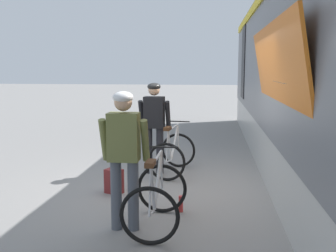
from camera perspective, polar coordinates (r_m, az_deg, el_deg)
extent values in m
plane|color=gray|center=(6.63, 1.56, -9.26)|extent=(80.00, 80.00, 0.00)
cube|color=orange|center=(5.62, 16.05, 5.87)|extent=(0.34, 3.86, 1.68)
cube|color=black|center=(5.33, 16.65, 10.55)|extent=(0.04, 1.10, 0.80)
cube|color=black|center=(12.31, 11.19, 9.50)|extent=(0.03, 1.10, 2.29)
cylinder|color=#4C515B|center=(4.95, -7.74, -10.17)|extent=(0.14, 0.14, 0.90)
cylinder|color=#4C515B|center=(4.90, -5.21, -10.32)|extent=(0.14, 0.14, 0.90)
cube|color=olive|center=(4.74, -6.63, -1.63)|extent=(0.38, 0.24, 0.60)
cylinder|color=olive|center=(4.85, -9.51, -2.05)|extent=(0.09, 0.26, 0.56)
cylinder|color=olive|center=(4.73, -3.44, -2.21)|extent=(0.09, 0.26, 0.56)
sphere|color=tan|center=(4.68, -6.73, 3.56)|extent=(0.22, 0.22, 0.22)
ellipsoid|color=white|center=(4.67, -6.74, 4.30)|extent=(0.25, 0.28, 0.14)
cylinder|color=#232328|center=(7.46, -2.88, -3.66)|extent=(0.14, 0.14, 0.90)
cylinder|color=#232328|center=(7.41, -1.22, -3.73)|extent=(0.14, 0.14, 0.90)
cube|color=black|center=(7.31, -2.08, 2.06)|extent=(0.40, 0.27, 0.60)
cylinder|color=black|center=(7.41, -3.97, 1.75)|extent=(0.11, 0.26, 0.56)
cylinder|color=black|center=(7.30, -0.02, 1.66)|extent=(0.11, 0.26, 0.56)
sphere|color=tan|center=(7.27, -2.10, 5.43)|extent=(0.22, 0.22, 0.22)
ellipsoid|color=black|center=(7.27, -2.11, 5.91)|extent=(0.27, 0.29, 0.14)
torus|color=black|center=(5.46, -0.92, -9.32)|extent=(0.71, 0.05, 0.71)
torus|color=black|center=(4.51, -2.80, -13.29)|extent=(0.71, 0.05, 0.71)
cylinder|color=silver|center=(5.05, -1.50, -7.88)|extent=(0.05, 0.64, 0.63)
cylinder|color=silver|center=(4.86, -1.73, -4.87)|extent=(0.05, 0.85, 0.04)
cylinder|color=silver|center=(4.65, -2.31, -9.36)|extent=(0.04, 0.27, 0.62)
cylinder|color=silver|center=(4.69, -2.41, -12.78)|extent=(0.03, 0.36, 0.08)
cylinder|color=silver|center=(4.48, -2.69, -9.74)|extent=(0.03, 0.14, 0.56)
cylinder|color=silver|center=(5.36, -0.97, -6.60)|extent=(0.03, 0.08, 0.55)
cylinder|color=black|center=(5.26, -1.01, -3.15)|extent=(0.48, 0.03, 0.02)
cube|color=#4C2D19|center=(4.41, -2.66, -5.61)|extent=(0.10, 0.24, 0.06)
torus|color=black|center=(7.90, 1.56, -3.64)|extent=(0.71, 0.14, 0.71)
torus|color=black|center=(6.94, -0.25, -5.39)|extent=(0.71, 0.14, 0.71)
cylinder|color=white|center=(7.51, 0.99, -2.36)|extent=(0.12, 0.64, 0.63)
cylinder|color=white|center=(7.35, 0.79, -0.22)|extent=(0.14, 0.85, 0.04)
cylinder|color=white|center=(7.11, 0.22, -2.99)|extent=(0.07, 0.28, 0.62)
cylinder|color=white|center=(7.11, 0.10, -5.26)|extent=(0.07, 0.36, 0.08)
cylinder|color=white|center=(6.93, -0.13, -3.07)|extent=(0.04, 0.15, 0.56)
cylinder|color=white|center=(7.83, 1.53, -1.71)|extent=(0.04, 0.09, 0.55)
cylinder|color=black|center=(7.75, 1.50, 0.69)|extent=(0.48, 0.08, 0.02)
cube|color=#4C2D19|center=(6.90, -0.07, -0.38)|extent=(0.13, 0.25, 0.06)
cube|color=maroon|center=(6.39, -8.07, -8.17)|extent=(0.33, 0.27, 0.40)
cylinder|color=red|center=(5.57, 1.93, -11.55)|extent=(0.06, 0.06, 0.24)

